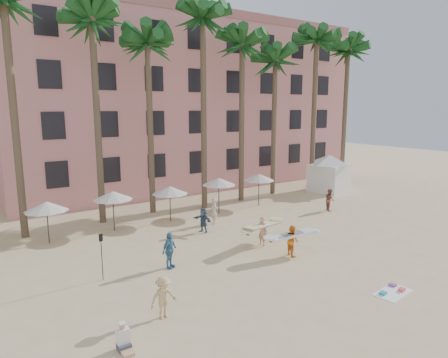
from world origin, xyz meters
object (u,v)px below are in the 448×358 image
at_px(cabana, 329,170).
at_px(carrier_white, 292,239).
at_px(pink_hotel, 180,106).
at_px(carrier_yellow, 263,229).

relative_size(cabana, carrier_white, 1.86).
xyz_separation_m(pink_hotel, carrier_yellow, (-5.74, -20.87, -7.02)).
bearing_deg(carrier_white, carrier_yellow, 97.93).
bearing_deg(carrier_yellow, carrier_white, -82.07).
distance_m(cabana, carrier_yellow, 16.93).
xyz_separation_m(pink_hotel, cabana, (9.05, -12.72, -5.93)).
height_order(pink_hotel, carrier_yellow, pink_hotel).
bearing_deg(cabana, pink_hotel, 125.44).
bearing_deg(carrier_white, cabana, 35.37).
xyz_separation_m(pink_hotel, carrier_white, (-5.44, -23.01, -7.10)).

